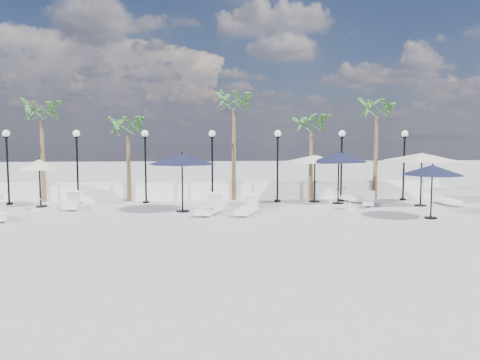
{
  "coord_description": "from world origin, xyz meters",
  "views": [
    {
      "loc": [
        -0.47,
        -18.3,
        3.44
      ],
      "look_at": [
        1.2,
        3.01,
        1.5
      ],
      "focal_mm": 35.0,
      "sensor_mm": 36.0,
      "label": 1
    }
  ],
  "objects": [
    {
      "name": "side_table_0",
      "position": [
        -8.47,
        4.4,
        0.32
      ],
      "size": [
        0.54,
        0.54,
        0.53
      ],
      "color": "white",
      "rests_on": "ground"
    },
    {
      "name": "palm_2",
      "position": [
        1.2,
        7.3,
        5.12
      ],
      "size": [
        2.6,
        2.6,
        6.1
      ],
      "color": "brown",
      "rests_on": "ground"
    },
    {
      "name": "lamppost_2",
      "position": [
        -3.5,
        6.5,
        2.49
      ],
      "size": [
        0.36,
        0.36,
        3.84
      ],
      "color": "black",
      "rests_on": "ground"
    },
    {
      "name": "palm_4",
      "position": [
        9.2,
        7.3,
        4.73
      ],
      "size": [
        2.6,
        2.6,
        5.7
      ],
      "color": "brown",
      "rests_on": "ground"
    },
    {
      "name": "lamppost_6",
      "position": [
        10.5,
        6.5,
        2.49
      ],
      "size": [
        0.36,
        0.36,
        3.84
      ],
      "color": "black",
      "rests_on": "ground"
    },
    {
      "name": "parasol_cream_sq_b",
      "position": [
        5.46,
        6.2,
        2.5
      ],
      "size": [
        5.4,
        5.4,
        2.71
      ],
      "color": "black",
      "rests_on": "ground"
    },
    {
      "name": "parasol_navy_right",
      "position": [
        9.19,
        0.72,
        2.06
      ],
      "size": [
        2.62,
        2.62,
        2.35
      ],
      "color": "black",
      "rests_on": "ground"
    },
    {
      "name": "lounger_6",
      "position": [
        7.39,
        6.22,
        0.25
      ],
      "size": [
        1.26,
        2.09,
        0.75
      ],
      "rotation": [
        0.0,
        0.0,
        0.34
      ],
      "color": "white",
      "rests_on": "ground"
    },
    {
      "name": "lamppost_5",
      "position": [
        7.0,
        6.5,
        2.49
      ],
      "size": [
        0.36,
        0.36,
        3.84
      ],
      "color": "black",
      "rests_on": "ground"
    },
    {
      "name": "lamppost_0",
      "position": [
        -10.5,
        6.5,
        2.49
      ],
      "size": [
        0.36,
        0.36,
        3.84
      ],
      "color": "black",
      "rests_on": "ground"
    },
    {
      "name": "palm_1",
      "position": [
        -4.5,
        7.3,
        3.75
      ],
      "size": [
        2.6,
        2.6,
        4.7
      ],
      "color": "brown",
      "rests_on": "ground"
    },
    {
      "name": "side_table_1",
      "position": [
        -0.15,
        1.78,
        0.3
      ],
      "size": [
        0.51,
        0.51,
        0.49
      ],
      "color": "white",
      "rests_on": "ground"
    },
    {
      "name": "parasol_cream_sq_a",
      "position": [
        10.45,
        4.31,
        2.66
      ],
      "size": [
        5.84,
        5.84,
        2.87
      ],
      "color": "black",
      "rests_on": "ground"
    },
    {
      "name": "parasol_navy_mid",
      "position": [
        6.56,
        5.5,
        2.42
      ],
      "size": [
        3.07,
        3.07,
        2.75
      ],
      "color": "black",
      "rests_on": "ground"
    },
    {
      "name": "palm_0",
      "position": [
        -9.0,
        7.3,
        4.53
      ],
      "size": [
        2.6,
        2.6,
        5.5
      ],
      "color": "brown",
      "rests_on": "ground"
    },
    {
      "name": "balustrade",
      "position": [
        0.0,
        7.5,
        0.47
      ],
      "size": [
        26.0,
        0.3,
        1.01
      ],
      "color": "white",
      "rests_on": "ground"
    },
    {
      "name": "lamppost_3",
      "position": [
        0.0,
        6.5,
        2.49
      ],
      "size": [
        0.36,
        0.36,
        3.84
      ],
      "color": "black",
      "rests_on": "ground"
    },
    {
      "name": "ground",
      "position": [
        0.0,
        0.0,
        0.0
      ],
      "size": [
        100.0,
        100.0,
        0.0
      ],
      "primitive_type": "plane",
      "color": "#AEAEA8",
      "rests_on": "ground"
    },
    {
      "name": "lamppost_1",
      "position": [
        -7.0,
        6.5,
        2.49
      ],
      "size": [
        0.36,
        0.36,
        3.84
      ],
      "color": "black",
      "rests_on": "ground"
    },
    {
      "name": "lounger_2",
      "position": [
        -6.83,
        4.65,
        0.25
      ],
      "size": [
        0.92,
        2.03,
        0.73
      ],
      "rotation": [
        0.0,
        0.0,
        0.15
      ],
      "color": "white",
      "rests_on": "ground"
    },
    {
      "name": "lounger_3",
      "position": [
        -0.2,
        2.5,
        0.27
      ],
      "size": [
        1.37,
        2.28,
        0.81
      ],
      "rotation": [
        0.0,
        0.0,
        -0.34
      ],
      "color": "white",
      "rests_on": "ground"
    },
    {
      "name": "palm_3",
      "position": [
        5.5,
        7.3,
        3.95
      ],
      "size": [
        2.6,
        2.6,
        4.9
      ],
      "color": "brown",
      "rests_on": "ground"
    },
    {
      "name": "lounger_4",
      "position": [
        1.43,
        2.32,
        0.26
      ],
      "size": [
        1.28,
        2.14,
        0.76
      ],
      "rotation": [
        0.0,
        0.0,
        -0.33
      ],
      "color": "white",
      "rests_on": "ground"
    },
    {
      "name": "lounger_5",
      "position": [
        7.93,
        4.67,
        0.21
      ],
      "size": [
        1.12,
        1.7,
        0.61
      ],
      "rotation": [
        0.0,
        0.0,
        -0.41
      ],
      "color": "white",
      "rests_on": "ground"
    },
    {
      "name": "side_table_2",
      "position": [
        6.5,
        3.33,
        0.33
      ],
      "size": [
        0.57,
        0.57,
        0.55
      ],
      "color": "white",
      "rests_on": "ground"
    },
    {
      "name": "parasol_navy_left",
      "position": [
        -1.45,
        3.4,
        2.44
      ],
      "size": [
        3.14,
        3.14,
        2.77
      ],
      "color": "black",
      "rests_on": "ground"
    },
    {
      "name": "parasol_cream_small",
      "position": [
        -8.57,
        5.47,
        2.09
      ],
      "size": [
        1.99,
        1.99,
        2.44
      ],
      "color": "black",
      "rests_on": "ground"
    },
    {
      "name": "lamppost_4",
      "position": [
        3.5,
        6.5,
        2.49
      ],
      "size": [
        0.36,
        0.36,
        3.84
      ],
      "color": "black",
      "rests_on": "ground"
    },
    {
      "name": "lounger_7",
      "position": [
        12.0,
        4.62,
        0.25
      ],
      "size": [
        0.74,
        2.04,
        0.75
      ],
      "rotation": [
        0.0,
        0.0,
        0.04
      ],
      "color": "white",
      "rests_on": "ground"
    }
  ]
}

